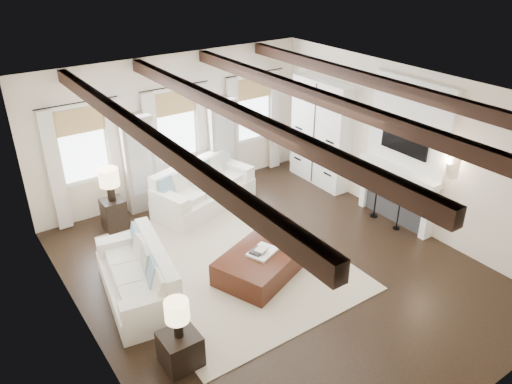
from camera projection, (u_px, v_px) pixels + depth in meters
ground at (275, 270)px, 8.99m from camera, size 7.50×7.50×0.00m
room_shell at (281, 148)px, 9.16m from camera, size 6.54×7.54×3.22m
area_rug at (229, 261)px, 9.20m from camera, size 3.57×4.43×0.02m
sofa_back at (202, 190)px, 10.94m from camera, size 2.49×1.64×0.98m
sofa_left at (141, 278)px, 8.17m from camera, size 1.29×2.24×0.91m
ottoman at (263, 262)px, 8.82m from camera, size 1.98×1.62×0.45m
tray at (263, 252)px, 8.66m from camera, size 0.60×0.54×0.04m
book_lower at (258, 251)px, 8.62m from camera, size 0.31×0.28×0.04m
book_upper at (261, 249)px, 8.60m from camera, size 0.27×0.24×0.03m
book_loose at (283, 242)px, 8.94m from camera, size 0.29×0.26×0.03m
side_table_front at (180, 349)px, 6.91m from camera, size 0.51×0.51×0.51m
lamp_front at (177, 313)px, 6.61m from camera, size 0.34×0.34×0.58m
side_table_back at (114, 214)px, 10.12m from camera, size 0.44×0.44×0.66m
lamp_back at (109, 179)px, 9.75m from camera, size 0.40×0.40×0.68m
candlestick_near at (398, 216)px, 10.12m from camera, size 0.14×0.14×0.71m
candlestick_far at (375, 202)px, 10.56m from camera, size 0.17×0.17×0.83m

